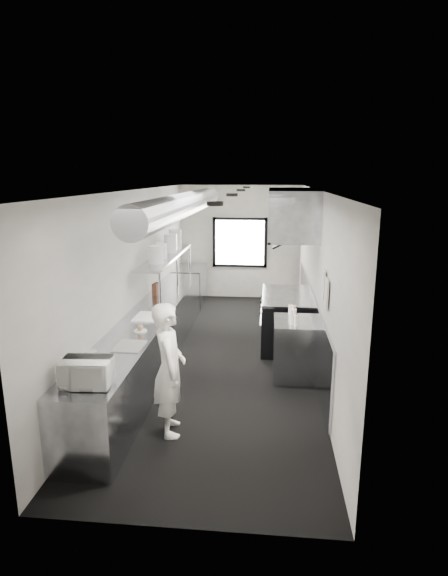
% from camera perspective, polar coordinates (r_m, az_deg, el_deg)
% --- Properties ---
extents(floor, '(3.00, 8.00, 0.01)m').
position_cam_1_polar(floor, '(8.01, 0.05, -8.43)').
color(floor, black).
rests_on(floor, ground).
extents(ceiling, '(3.00, 8.00, 0.01)m').
position_cam_1_polar(ceiling, '(7.42, 0.05, 12.03)').
color(ceiling, silver).
rests_on(ceiling, wall_back).
extents(wall_back, '(3.00, 0.02, 2.80)m').
position_cam_1_polar(wall_back, '(11.52, 1.98, 5.67)').
color(wall_back, silver).
rests_on(wall_back, floor).
extents(wall_front, '(3.00, 0.02, 2.80)m').
position_cam_1_polar(wall_front, '(3.82, -5.86, -11.56)').
color(wall_front, silver).
rests_on(wall_front, floor).
extents(wall_left, '(0.02, 8.00, 2.80)m').
position_cam_1_polar(wall_left, '(7.87, -10.88, 1.61)').
color(wall_left, silver).
rests_on(wall_left, floor).
extents(wall_right, '(0.02, 8.00, 2.80)m').
position_cam_1_polar(wall_right, '(7.60, 11.39, 1.14)').
color(wall_right, silver).
rests_on(wall_right, floor).
extents(wall_cladding, '(0.03, 5.50, 1.10)m').
position_cam_1_polar(wall_cladding, '(8.11, 10.76, -4.26)').
color(wall_cladding, gray).
rests_on(wall_cladding, wall_right).
extents(hvac_duct, '(0.40, 6.40, 0.40)m').
position_cam_1_polar(hvac_duct, '(7.92, -4.79, 10.28)').
color(hvac_duct, '#97999F').
rests_on(hvac_duct, ceiling).
extents(service_window, '(1.36, 0.05, 1.25)m').
position_cam_1_polar(service_window, '(11.48, 1.97, 5.64)').
color(service_window, white).
rests_on(service_window, wall_back).
extents(exhaust_hood, '(0.81, 2.20, 0.88)m').
position_cam_1_polar(exhaust_hood, '(8.11, 8.37, 9.14)').
color(exhaust_hood, gray).
rests_on(exhaust_hood, ceiling).
extents(prep_counter, '(0.70, 6.00, 0.90)m').
position_cam_1_polar(prep_counter, '(7.58, -9.06, -6.28)').
color(prep_counter, gray).
rests_on(prep_counter, floor).
extents(pass_shelf, '(0.45, 3.00, 0.68)m').
position_cam_1_polar(pass_shelf, '(8.72, -7.14, 3.83)').
color(pass_shelf, gray).
rests_on(pass_shelf, prep_counter).
extents(range, '(0.88, 1.60, 0.94)m').
position_cam_1_polar(range, '(8.48, 7.52, -3.89)').
color(range, black).
rests_on(range, floor).
extents(bottle_station, '(0.65, 0.80, 0.90)m').
position_cam_1_polar(bottle_station, '(7.17, 8.76, -7.45)').
color(bottle_station, gray).
rests_on(bottle_station, floor).
extents(far_work_table, '(0.70, 1.20, 0.90)m').
position_cam_1_polar(far_work_table, '(11.05, -4.29, 0.26)').
color(far_work_table, gray).
rests_on(far_work_table, floor).
extents(notice_sheet_a, '(0.02, 0.28, 0.38)m').
position_cam_1_polar(notice_sheet_a, '(6.39, 12.23, 0.54)').
color(notice_sheet_a, beige).
rests_on(notice_sheet_a, wall_right).
extents(notice_sheet_b, '(0.02, 0.28, 0.38)m').
position_cam_1_polar(notice_sheet_b, '(6.06, 12.57, -0.67)').
color(notice_sheet_b, beige).
rests_on(notice_sheet_b, wall_right).
extents(line_cook, '(0.53, 0.67, 1.62)m').
position_cam_1_polar(line_cook, '(5.54, -6.80, -9.93)').
color(line_cook, white).
rests_on(line_cook, floor).
extents(microwave, '(0.50, 0.39, 0.28)m').
position_cam_1_polar(microwave, '(5.05, -16.67, -9.99)').
color(microwave, white).
rests_on(microwave, prep_counter).
extents(deli_tub_a, '(0.19, 0.19, 0.10)m').
position_cam_1_polar(deli_tub_a, '(5.74, -16.09, -8.02)').
color(deli_tub_a, '#AFB7A9').
rests_on(deli_tub_a, prep_counter).
extents(deli_tub_b, '(0.17, 0.17, 0.09)m').
position_cam_1_polar(deli_tub_b, '(5.60, -16.62, -8.65)').
color(deli_tub_b, '#AFB7A9').
rests_on(deli_tub_b, prep_counter).
extents(newspaper, '(0.35, 0.44, 0.01)m').
position_cam_1_polar(newspaper, '(6.05, -11.62, -7.06)').
color(newspaper, beige).
rests_on(newspaper, prep_counter).
extents(small_plate, '(0.23, 0.23, 0.02)m').
position_cam_1_polar(small_plate, '(6.58, -10.33, -5.26)').
color(small_plate, silver).
rests_on(small_plate, prep_counter).
extents(pastry, '(0.09, 0.09, 0.09)m').
position_cam_1_polar(pastry, '(6.56, -10.35, -4.84)').
color(pastry, tan).
rests_on(pastry, small_plate).
extents(cutting_board, '(0.40, 0.53, 0.02)m').
position_cam_1_polar(cutting_board, '(7.20, -9.38, -3.53)').
color(cutting_board, white).
rests_on(cutting_board, prep_counter).
extents(knife_block, '(0.12, 0.21, 0.21)m').
position_cam_1_polar(knife_block, '(8.51, -8.39, -0.09)').
color(knife_block, '#582C1F').
rests_on(knife_block, prep_counter).
extents(plate_stack_a, '(0.26, 0.26, 0.30)m').
position_cam_1_polar(plate_stack_a, '(7.92, -8.43, 4.13)').
color(plate_stack_a, silver).
rests_on(plate_stack_a, pass_shelf).
extents(plate_stack_b, '(0.27, 0.27, 0.28)m').
position_cam_1_polar(plate_stack_b, '(8.35, -7.81, 4.58)').
color(plate_stack_b, silver).
rests_on(plate_stack_b, pass_shelf).
extents(plate_stack_c, '(0.33, 0.33, 0.36)m').
position_cam_1_polar(plate_stack_c, '(9.00, -6.66, 5.52)').
color(plate_stack_c, silver).
rests_on(plate_stack_c, pass_shelf).
extents(plate_stack_d, '(0.34, 0.34, 0.39)m').
position_cam_1_polar(plate_stack_d, '(9.42, -6.06, 6.02)').
color(plate_stack_d, silver).
rests_on(plate_stack_d, pass_shelf).
extents(squeeze_bottle_a, '(0.07, 0.07, 0.17)m').
position_cam_1_polar(squeeze_bottle_a, '(6.75, 8.92, -4.02)').
color(squeeze_bottle_a, white).
rests_on(squeeze_bottle_a, bottle_station).
extents(squeeze_bottle_b, '(0.08, 0.08, 0.18)m').
position_cam_1_polar(squeeze_bottle_b, '(6.81, 8.40, -3.77)').
color(squeeze_bottle_b, white).
rests_on(squeeze_bottle_b, bottle_station).
extents(squeeze_bottle_c, '(0.08, 0.08, 0.18)m').
position_cam_1_polar(squeeze_bottle_c, '(7.01, 8.71, -3.28)').
color(squeeze_bottle_c, white).
rests_on(squeeze_bottle_c, bottle_station).
extents(squeeze_bottle_d, '(0.08, 0.08, 0.20)m').
position_cam_1_polar(squeeze_bottle_d, '(7.12, 8.57, -2.93)').
color(squeeze_bottle_d, white).
rests_on(squeeze_bottle_d, bottle_station).
extents(squeeze_bottle_e, '(0.07, 0.07, 0.16)m').
position_cam_1_polar(squeeze_bottle_e, '(7.29, 8.19, -2.68)').
color(squeeze_bottle_e, white).
rests_on(squeeze_bottle_e, bottle_station).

